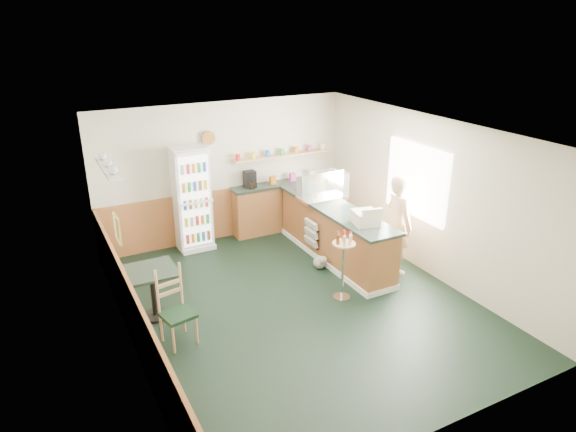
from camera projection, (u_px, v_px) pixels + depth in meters
ground at (298, 303)px, 7.98m from camera, size 6.00×6.00×0.00m
room_envelope at (263, 199)px, 7.93m from camera, size 5.04×6.02×2.72m
service_counter at (335, 236)px, 9.29m from camera, size 0.68×3.01×1.01m
back_counter at (283, 203)px, 10.61m from camera, size 2.24×0.42×1.69m
drinks_fridge at (192, 199)px, 9.56m from camera, size 0.65×0.54×1.97m
display_case at (323, 187)px, 9.37m from camera, size 0.88×0.46×0.50m
cash_register at (365, 218)px, 8.31m from camera, size 0.45×0.46×0.22m
shopkeeper at (398, 224)px, 8.71m from camera, size 0.48×0.63×1.74m
condiment_stand at (343, 257)px, 7.89m from camera, size 0.36×0.36×1.11m
newspaper_rack at (311, 234)px, 9.31m from camera, size 0.09×0.42×0.50m
cafe_table at (152, 284)px, 7.43m from camera, size 0.71×0.71×0.78m
cafe_chair at (175, 303)px, 6.90m from camera, size 0.48×0.48×1.09m
dog_doorstop at (320, 262)px, 9.02m from camera, size 0.23×0.30×0.28m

